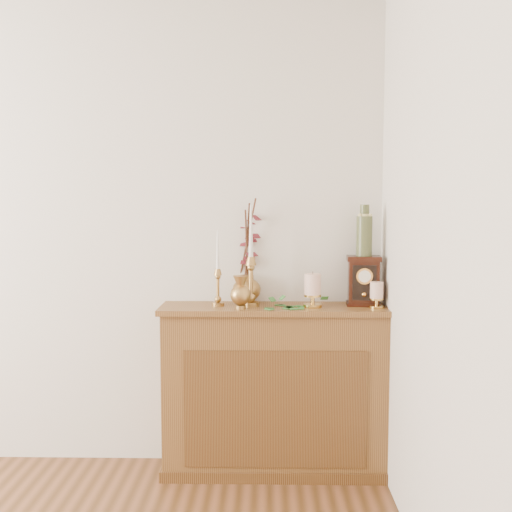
{
  "coord_description": "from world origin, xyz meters",
  "views": [
    {
      "loc": [
        1.36,
        -1.11,
        1.49
      ],
      "look_at": [
        1.3,
        2.05,
        1.21
      ],
      "focal_mm": 42.0,
      "sensor_mm": 36.0,
      "label": 1
    }
  ],
  "objects_px": {
    "candlestick_center": "(251,273)",
    "ginger_jar": "(249,256)",
    "ceramic_vase": "(364,233)",
    "mantel_clock": "(364,281)",
    "bud_vase": "(241,293)",
    "candlestick_left": "(218,281)"
  },
  "relations": [
    {
      "from": "candlestick_left",
      "to": "ceramic_vase",
      "type": "bearing_deg",
      "value": 1.65
    },
    {
      "from": "candlestick_left",
      "to": "ginger_jar",
      "type": "relative_size",
      "value": 0.7
    },
    {
      "from": "candlestick_center",
      "to": "mantel_clock",
      "type": "height_order",
      "value": "candlestick_center"
    },
    {
      "from": "bud_vase",
      "to": "mantel_clock",
      "type": "height_order",
      "value": "mantel_clock"
    },
    {
      "from": "candlestick_left",
      "to": "mantel_clock",
      "type": "height_order",
      "value": "candlestick_left"
    },
    {
      "from": "candlestick_left",
      "to": "ceramic_vase",
      "type": "xyz_separation_m",
      "value": [
        0.79,
        0.02,
        0.26
      ]
    },
    {
      "from": "mantel_clock",
      "to": "candlestick_left",
      "type": "bearing_deg",
      "value": -174.47
    },
    {
      "from": "bud_vase",
      "to": "ceramic_vase",
      "type": "relative_size",
      "value": 0.64
    },
    {
      "from": "candlestick_left",
      "to": "bud_vase",
      "type": "height_order",
      "value": "candlestick_left"
    },
    {
      "from": "candlestick_center",
      "to": "bud_vase",
      "type": "relative_size",
      "value": 3.09
    },
    {
      "from": "candlestick_center",
      "to": "mantel_clock",
      "type": "distance_m",
      "value": 0.61
    },
    {
      "from": "candlestick_left",
      "to": "ginger_jar",
      "type": "bearing_deg",
      "value": 38.02
    },
    {
      "from": "candlestick_left",
      "to": "bud_vase",
      "type": "relative_size",
      "value": 2.32
    },
    {
      "from": "mantel_clock",
      "to": "ceramic_vase",
      "type": "height_order",
      "value": "ceramic_vase"
    },
    {
      "from": "ginger_jar",
      "to": "ceramic_vase",
      "type": "xyz_separation_m",
      "value": [
        0.63,
        -0.11,
        0.13
      ]
    },
    {
      "from": "candlestick_left",
      "to": "ceramic_vase",
      "type": "distance_m",
      "value": 0.83
    },
    {
      "from": "candlestick_left",
      "to": "candlestick_center",
      "type": "relative_size",
      "value": 0.75
    },
    {
      "from": "candlestick_center",
      "to": "ceramic_vase",
      "type": "relative_size",
      "value": 1.97
    },
    {
      "from": "mantel_clock",
      "to": "ceramic_vase",
      "type": "distance_m",
      "value": 0.26
    },
    {
      "from": "mantel_clock",
      "to": "bud_vase",
      "type": "bearing_deg",
      "value": -165.35
    },
    {
      "from": "candlestick_center",
      "to": "ginger_jar",
      "type": "relative_size",
      "value": 0.94
    },
    {
      "from": "ceramic_vase",
      "to": "candlestick_left",
      "type": "bearing_deg",
      "value": -178.35
    }
  ]
}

